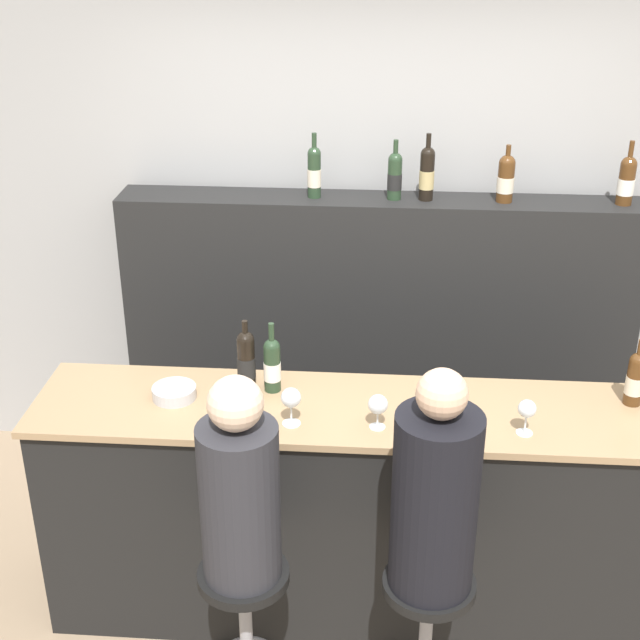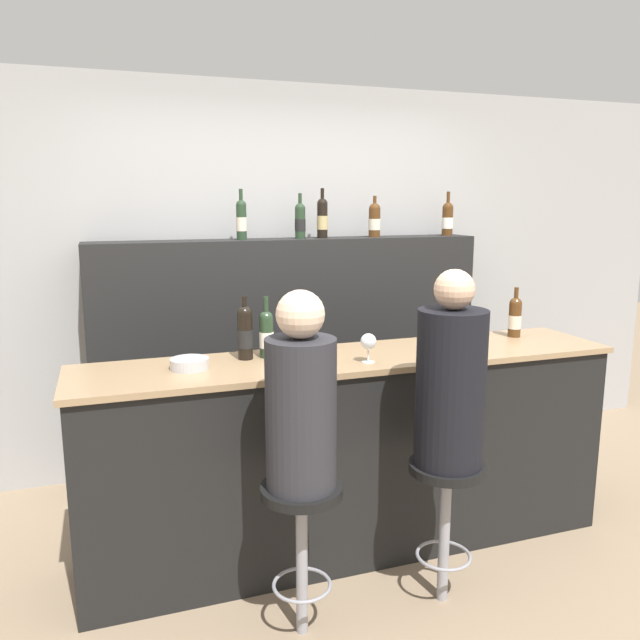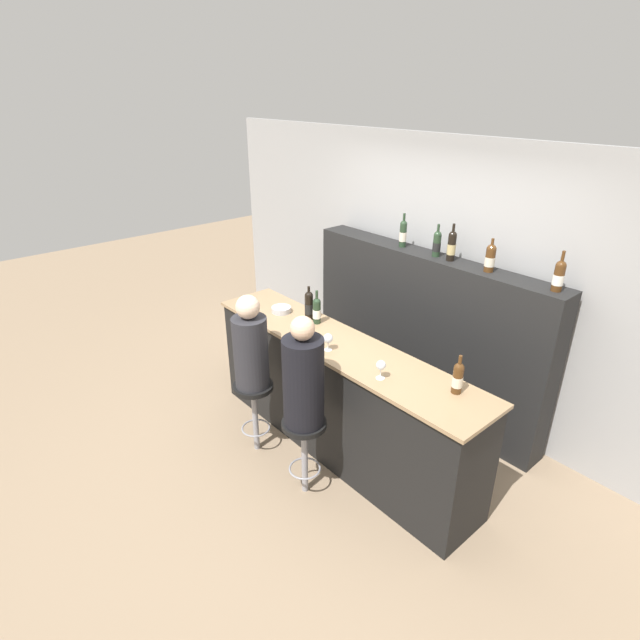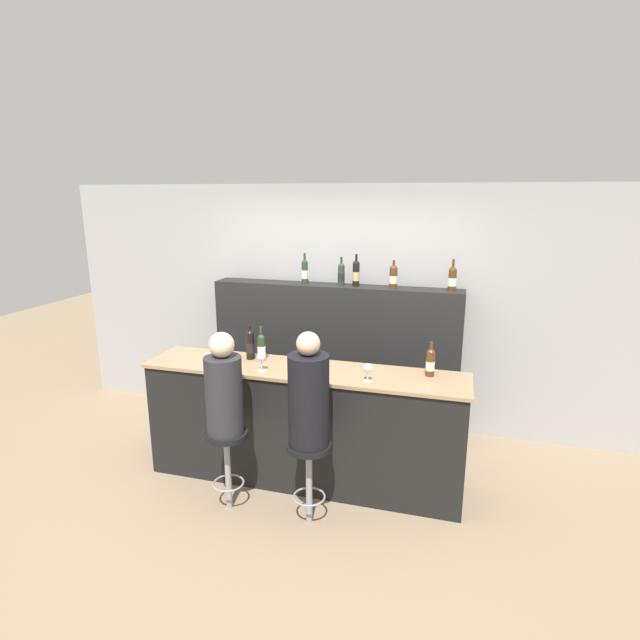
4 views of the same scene
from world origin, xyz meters
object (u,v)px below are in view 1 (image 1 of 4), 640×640
object	(u,v)px
metal_bowl	(174,392)
bar_stool_right	(427,613)
wine_bottle_counter_2	(635,378)
wine_bottle_backbar_4	(627,180)
guest_seated_left	(239,491)
wine_glass_0	(291,399)
wine_bottle_backbar_2	(427,173)
wine_glass_1	(378,405)
wine_bottle_backbar_3	(506,178)
wine_glass_2	(527,410)
wine_bottle_backbar_0	(314,171)
wine_bottle_counter_1	(272,364)
bar_stool_left	(245,603)
wine_bottle_counter_0	(246,360)
guest_seated_right	(435,495)
wine_bottle_backbar_1	(395,175)

from	to	relation	value
metal_bowl	bar_stool_right	bearing A→B (deg)	-29.37
wine_bottle_counter_2	wine_bottle_backbar_4	size ratio (longest dim) A/B	0.93
guest_seated_left	wine_glass_0	bearing A→B (deg)	71.75
wine_bottle_backbar_2	metal_bowl	xyz separation A→B (m)	(-1.04, -1.09, -0.64)
wine_glass_1	metal_bowl	size ratio (longest dim) A/B	0.79
wine_bottle_backbar_3	wine_glass_1	distance (m)	1.48
wine_bottle_counter_2	wine_bottle_backbar_3	bearing A→B (deg)	114.61
wine_glass_2	wine_bottle_counter_2	bearing A→B (deg)	29.28
wine_bottle_backbar_4	wine_bottle_backbar_0	bearing A→B (deg)	-180.00
wine_bottle_counter_1	wine_bottle_counter_2	xyz separation A→B (m)	(1.47, 0.00, -0.00)
wine_bottle_counter_1	wine_bottle_backbar_4	size ratio (longest dim) A/B	1.00
wine_glass_1	bar_stool_left	size ratio (longest dim) A/B	0.21
wine_bottle_backbar_3	metal_bowl	distance (m)	1.89
wine_bottle_counter_0	metal_bowl	bearing A→B (deg)	-161.51
metal_bowl	guest_seated_right	xyz separation A→B (m)	(1.05, -0.59, -0.02)
wine_bottle_counter_2	wine_bottle_backbar_2	bearing A→B (deg)	130.06
wine_bottle_counter_1	bar_stool_left	bearing A→B (deg)	-92.84
wine_bottle_counter_0	wine_bottle_counter_1	distance (m)	0.11
bar_stool_left	guest_seated_left	xyz separation A→B (m)	(0.00, -0.00, 0.52)
wine_bottle_backbar_4	bar_stool_left	world-z (taller)	wine_bottle_backbar_4
wine_bottle_backbar_4	metal_bowl	size ratio (longest dim) A/B	1.70
wine_bottle_backbar_2	wine_glass_1	bearing A→B (deg)	-99.09
wine_bottle_backbar_0	guest_seated_right	size ratio (longest dim) A/B	0.37
wine_bottle_backbar_4	metal_bowl	bearing A→B (deg)	-151.34
wine_bottle_backbar_1	wine_bottle_backbar_0	bearing A→B (deg)	-180.00
wine_glass_1	guest_seated_left	world-z (taller)	guest_seated_left
wine_bottle_backbar_1	wine_glass_0	size ratio (longest dim) A/B	1.84
wine_bottle_backbar_4	guest_seated_right	size ratio (longest dim) A/B	0.35
wine_bottle_counter_2	wine_bottle_backbar_2	world-z (taller)	wine_bottle_backbar_2
guest_seated_left	wine_bottle_backbar_1	bearing A→B (deg)	72.68
metal_bowl	guest_seated_right	distance (m)	1.20
metal_bowl	guest_seated_right	world-z (taller)	guest_seated_right
wine_bottle_counter_2	wine_glass_0	world-z (taller)	wine_bottle_counter_2
metal_bowl	guest_seated_left	size ratio (longest dim) A/B	0.22
wine_glass_2	bar_stool_left	distance (m)	1.29
wine_bottle_counter_2	wine_glass_1	distance (m)	1.06
wine_bottle_backbar_0	guest_seated_right	xyz separation A→B (m)	(0.55, -1.67, -0.66)
wine_bottle_counter_0	wine_bottle_backbar_3	xyz separation A→B (m)	(1.13, 0.99, 0.51)
wine_bottle_backbar_2	wine_glass_2	world-z (taller)	wine_bottle_backbar_2
wine_bottle_backbar_4	wine_bottle_counter_2	bearing A→B (deg)	-96.66
wine_bottle_counter_0	wine_bottle_backbar_0	distance (m)	1.14
wine_bottle_counter_0	wine_bottle_backbar_3	distance (m)	1.59
wine_bottle_backbar_4	wine_glass_0	bearing A→B (deg)	-139.89
wine_bottle_backbar_0	wine_glass_1	world-z (taller)	wine_bottle_backbar_0
wine_bottle_backbar_3	metal_bowl	bearing A→B (deg)	-142.55
wine_bottle_backbar_2	wine_bottle_backbar_1	bearing A→B (deg)	180.00
wine_bottle_backbar_3	wine_bottle_counter_2	bearing A→B (deg)	-65.39
wine_bottle_counter_2	bar_stool_left	distance (m)	1.78
wine_bottle_backbar_2	bar_stool_left	bearing A→B (deg)	-112.00
guest_seated_right	wine_glass_0	bearing A→B (deg)	142.05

